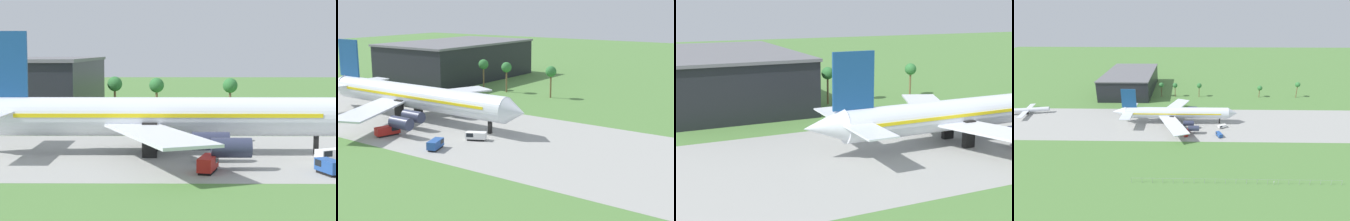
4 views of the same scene
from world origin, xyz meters
The scene contains 8 objects.
ground_plane centered at (0.00, 0.00, 0.00)m, with size 600.00×600.00×0.00m, color #517F3D.
taxiway_strip centered at (0.00, 0.00, 0.01)m, with size 320.00×44.00×0.02m.
jet_airliner centered at (-25.79, 0.69, 6.19)m, with size 71.36×54.56×20.28m.
baggage_tug centered at (-2.11, -15.92, 1.14)m, with size 3.36×5.04×2.09m.
fuel_truck centered at (-18.68, -14.40, 1.23)m, with size 3.41×6.10×2.28m.
catering_van centered at (0.58, -5.72, 1.04)m, with size 5.02×3.84×1.89m.
terminal_building centered at (-63.59, 63.26, 7.64)m, with size 36.72×61.20×15.25m.
palm_tree_row centered at (4.17, 47.72, 8.50)m, with size 103.24×3.60×11.70m.
Camera 2 is at (64.69, -85.97, 30.17)m, focal length 50.00 mm.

